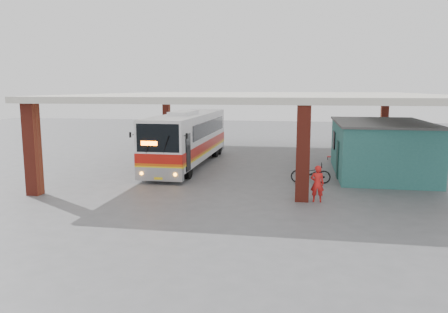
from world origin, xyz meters
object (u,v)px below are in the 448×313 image
(motorcycle, at_px, (311,173))
(red_chair, at_px, (331,155))
(coach_bus, at_px, (188,138))
(pedestrian, at_px, (317,184))

(motorcycle, distance_m, red_chair, 8.32)
(coach_bus, distance_m, motorcycle, 8.99)
(motorcycle, relative_size, pedestrian, 1.27)
(motorcycle, height_order, pedestrian, pedestrian)
(motorcycle, relative_size, red_chair, 2.91)
(pedestrian, relative_size, red_chair, 2.30)
(motorcycle, distance_m, pedestrian, 3.91)
(red_chair, bearing_deg, coach_bus, -153.89)
(pedestrian, bearing_deg, coach_bus, -47.80)
(coach_bus, height_order, motorcycle, coach_bus)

